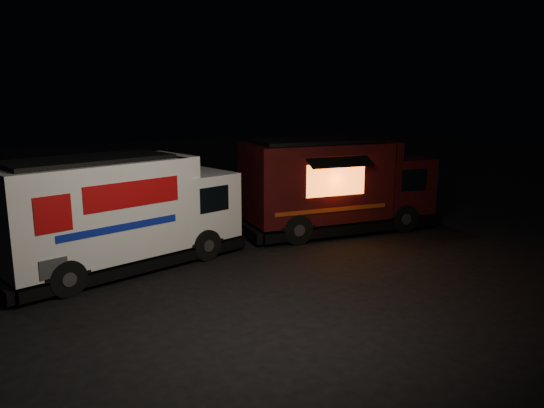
{
  "coord_description": "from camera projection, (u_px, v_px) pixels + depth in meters",
  "views": [
    {
      "loc": [
        -7.42,
        -12.04,
        4.98
      ],
      "look_at": [
        1.87,
        2.0,
        1.41
      ],
      "focal_mm": 35.0,
      "sensor_mm": 36.0,
      "label": 1
    }
  ],
  "objects": [
    {
      "name": "ground",
      "position": [
        256.0,
        273.0,
        14.86
      ],
      "size": [
        80.0,
        80.0,
        0.0
      ],
      "primitive_type": "plane",
      "color": "black",
      "rests_on": "ground"
    },
    {
      "name": "white_truck",
      "position": [
        123.0,
        212.0,
        15.1
      ],
      "size": [
        7.53,
        3.66,
        3.27
      ],
      "primitive_type": null,
      "rotation": [
        0.0,
        0.0,
        0.17
      ],
      "color": "silver",
      "rests_on": "ground"
    },
    {
      "name": "red_truck",
      "position": [
        339.0,
        185.0,
        19.2
      ],
      "size": [
        7.62,
        4.04,
        3.37
      ],
      "primitive_type": null,
      "rotation": [
        0.0,
        0.0,
        -0.2
      ],
      "color": "#3B0A12",
      "rests_on": "ground"
    }
  ]
}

